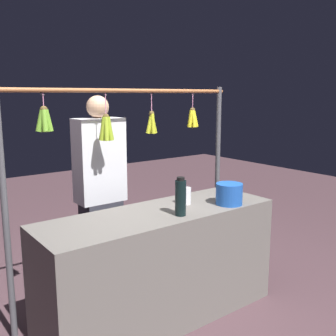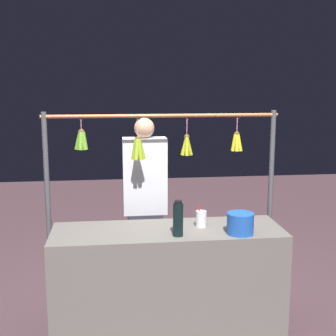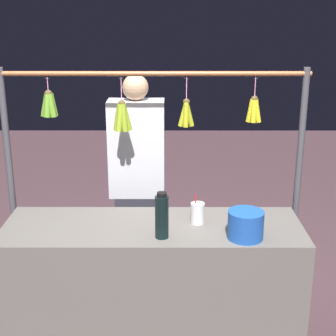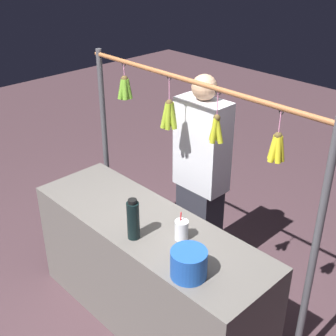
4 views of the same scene
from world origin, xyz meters
name	(u,v)px [view 1 (image 1 of 4)]	position (x,y,z in m)	size (l,w,h in m)	color
ground_plane	(160,316)	(0.00, 0.00, 0.00)	(12.00, 12.00, 0.00)	#4C353B
market_counter	(160,265)	(0.00, 0.00, 0.42)	(1.83, 0.59, 0.84)	#66605B
display_rack	(127,155)	(0.03, -0.40, 1.21)	(2.01, 0.12, 1.75)	#4C4C51
water_bottle	(181,197)	(-0.06, 0.16, 0.97)	(0.08, 0.08, 0.28)	black
blue_bucket	(229,194)	(-0.54, 0.17, 0.92)	(0.21, 0.21, 0.16)	blue
drink_cup	(186,196)	(-0.28, -0.04, 0.91)	(0.09, 0.09, 0.18)	silver
vendor_person	(101,197)	(0.13, -0.67, 0.83)	(0.40, 0.22, 1.68)	#2D2D38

